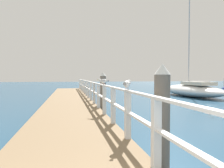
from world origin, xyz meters
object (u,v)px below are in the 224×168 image
(seagull_background, at_px, (103,81))
(dock_piling_far, at_px, (103,93))
(dock_piling_near, at_px, (162,121))
(boat_3, at_px, (191,90))
(seagull_foreground, at_px, (127,84))

(seagull_background, bearing_deg, dock_piling_far, 33.68)
(dock_piling_far, height_order, seagull_background, dock_piling_far)
(dock_piling_near, xyz_separation_m, seagull_background, (-0.39, 4.25, 0.63))
(dock_piling_near, relative_size, dock_piling_far, 1.00)
(seagull_background, height_order, boat_3, boat_3)
(dock_piling_far, bearing_deg, boat_3, 40.58)
(dock_piling_near, bearing_deg, boat_3, 57.61)
(seagull_background, relative_size, boat_3, 0.03)
(seagull_foreground, height_order, boat_3, boat_3)
(seagull_background, bearing_deg, seagull_foreground, -137.62)
(seagull_background, bearing_deg, dock_piling_near, -132.61)
(seagull_foreground, bearing_deg, seagull_background, 119.02)
(seagull_foreground, bearing_deg, dock_piling_far, 115.16)
(seagull_foreground, height_order, seagull_background, same)
(dock_piling_near, bearing_deg, dock_piling_far, 90.00)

